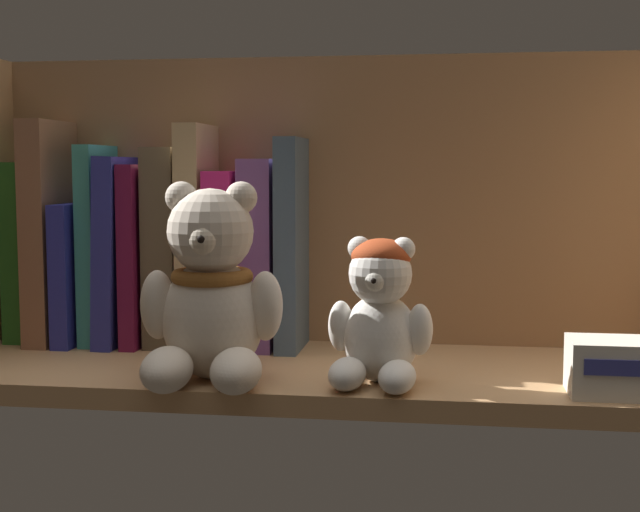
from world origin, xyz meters
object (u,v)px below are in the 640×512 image
book_0 (31,251)px  book_10 (295,243)px  book_4 (124,249)px  book_7 (202,235)px  book_2 (83,271)px  book_5 (145,254)px  small_product_box (639,368)px  teddy_bear_smaller (380,314)px  book_1 (58,231)px  book_8 (231,258)px  teddy_bear_larger (210,297)px  book_9 (264,253)px  book_3 (103,244)px  book_6 (172,246)px

book_0 → book_10: (30.47, 0.00, 1.28)cm
book_4 → book_7: bearing=0.0°
book_2 → book_5: book_5 is taller
book_7 → small_product_box: bearing=-21.8°
book_4 → teddy_bear_smaller: size_ratio=1.56×
book_1 → book_5: bearing=0.0°
book_1 → book_0: bearing=180.0°
book_4 → small_product_box: bearing=-18.3°
book_4 → book_8: bearing=0.0°
book_4 → teddy_bear_smaller: 34.18cm
book_0 → teddy_bear_larger: size_ratio=1.10×
book_10 → book_2: bearing=180.0°
book_7 → teddy_bear_larger: book_7 is taller
book_9 → book_10: (3.39, 0.00, 1.13)cm
teddy_bear_larger → small_product_box: bearing=0.1°
book_8 → book_5: bearing=180.0°
book_5 → book_10: bearing=0.0°
book_3 → book_0: bearing=180.0°
teddy_bear_smaller → small_product_box: teddy_bear_smaller is taller
book_1 → book_3: bearing=0.0°
book_2 → book_5: 7.63cm
book_10 → book_3: bearing=180.0°
book_10 → small_product_box: 38.13cm
book_5 → book_0: bearing=180.0°
teddy_bear_smaller → teddy_bear_larger: bearing=-175.3°
book_3 → book_10: size_ratio=0.97×
book_2 → teddy_bear_larger: (19.53, -17.29, -0.00)cm
book_7 → teddy_bear_larger: (5.61, -17.29, -4.25)cm
book_2 → teddy_bear_smaller: book_2 is taller
book_2 → book_7: 14.56cm
book_0 → book_2: (6.19, 0.00, -2.25)cm
teddy_bear_smaller → book_0: bearing=158.6°
book_0 → book_9: (27.09, 0.00, 0.16)cm
book_3 → teddy_bear_larger: size_ratio=1.20×
teddy_bear_larger → book_9: bearing=85.5°
book_0 → book_7: size_ratio=0.83×
book_10 → teddy_bear_smaller: size_ratio=1.70×
book_0 → book_9: size_ratio=0.98×
book_4 → small_product_box: size_ratio=1.74×
book_5 → book_9: book_9 is taller
book_6 → teddy_bear_larger: bearing=-62.2°
book_2 → small_product_box: 59.89cm
book_5 → book_7: 6.93cm
book_10 → book_9: bearing=180.0°
book_6 → book_9: size_ratio=1.06×
book_0 → book_8: bearing=0.0°
book_4 → book_6: (5.54, 0.00, 0.48)cm
book_4 → book_10: 19.42cm
book_2 → book_8: 17.26cm
book_10 → small_product_box: book_10 is taller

